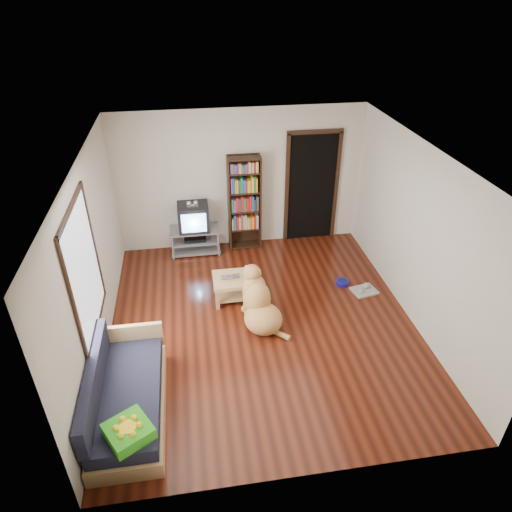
{
  "coord_description": "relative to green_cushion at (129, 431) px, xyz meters",
  "views": [
    {
      "loc": [
        -0.93,
        -5.25,
        4.49
      ],
      "look_at": [
        -0.02,
        0.49,
        0.9
      ],
      "focal_mm": 32.0,
      "sensor_mm": 36.0,
      "label": 1
    }
  ],
  "objects": [
    {
      "name": "bookshelf",
      "position": [
        1.8,
        4.39,
        0.51
      ],
      "size": [
        0.6,
        0.3,
        1.8
      ],
      "color": "black",
      "rests_on": "ground"
    },
    {
      "name": "wall_left",
      "position": [
        -0.5,
        2.05,
        0.81
      ],
      "size": [
        0.0,
        5.0,
        5.0
      ],
      "primitive_type": "plane",
      "rotation": [
        1.57,
        0.0,
        1.57
      ],
      "color": "beige",
      "rests_on": "ground"
    },
    {
      "name": "ceiling",
      "position": [
        1.75,
        2.05,
        2.11
      ],
      "size": [
        5.0,
        5.0,
        0.0
      ],
      "primitive_type": "plane",
      "rotation": [
        3.14,
        0.0,
        0.0
      ],
      "color": "white",
      "rests_on": "ground"
    },
    {
      "name": "sofa",
      "position": [
        -0.12,
        0.67,
        -0.23
      ],
      "size": [
        0.8,
        1.8,
        0.8
      ],
      "color": "tan",
      "rests_on": "ground"
    },
    {
      "name": "grey_rag",
      "position": [
        3.55,
        2.58,
        -0.48
      ],
      "size": [
        0.46,
        0.39,
        0.03
      ],
      "primitive_type": "cube",
      "rotation": [
        0.0,
        0.0,
        0.2
      ],
      "color": "#949494",
      "rests_on": "ground"
    },
    {
      "name": "dog",
      "position": [
        1.7,
        2.09,
        -0.16
      ],
      "size": [
        0.71,
        1.0,
        0.9
      ],
      "color": "tan",
      "rests_on": "ground"
    },
    {
      "name": "wall_back",
      "position": [
        1.75,
        4.55,
        0.81
      ],
      "size": [
        4.5,
        0.0,
        4.5
      ],
      "primitive_type": "plane",
      "rotation": [
        1.57,
        0.0,
        0.0
      ],
      "color": "beige",
      "rests_on": "ground"
    },
    {
      "name": "window",
      "position": [
        -0.48,
        1.55,
        1.01
      ],
      "size": [
        0.03,
        1.46,
        1.7
      ],
      "color": "white",
      "rests_on": "wall_left"
    },
    {
      "name": "crt_tv",
      "position": [
        0.85,
        4.32,
        0.25
      ],
      "size": [
        0.55,
        0.52,
        0.58
      ],
      "color": "black",
      "rests_on": "tv_stand"
    },
    {
      "name": "coffee_table",
      "position": [
        1.35,
        2.74,
        -0.21
      ],
      "size": [
        0.55,
        0.55,
        0.4
      ],
      "color": "tan",
      "rests_on": "ground"
    },
    {
      "name": "green_cushion",
      "position": [
        0.0,
        0.0,
        0.0
      ],
      "size": [
        0.58,
        0.58,
        0.14
      ],
      "primitive_type": "cube",
      "rotation": [
        0.0,
        0.0,
        0.54
      ],
      "color": "green",
      "rests_on": "sofa"
    },
    {
      "name": "dog_bowl",
      "position": [
        3.25,
        2.83,
        -0.45
      ],
      "size": [
        0.22,
        0.22,
        0.08
      ],
      "primitive_type": "cylinder",
      "color": "navy",
      "rests_on": "ground"
    },
    {
      "name": "doorway",
      "position": [
        3.1,
        4.53,
        0.63
      ],
      "size": [
        1.03,
        0.05,
        2.19
      ],
      "color": "black",
      "rests_on": "wall_back"
    },
    {
      "name": "tv_stand",
      "position": [
        0.85,
        4.3,
        -0.22
      ],
      "size": [
        0.9,
        0.45,
        0.5
      ],
      "color": "#99999E",
      "rests_on": "ground"
    },
    {
      "name": "wall_front",
      "position": [
        1.75,
        -0.45,
        0.81
      ],
      "size": [
        4.5,
        0.0,
        4.5
      ],
      "primitive_type": "plane",
      "rotation": [
        -1.57,
        0.0,
        0.0
      ],
      "color": "beige",
      "rests_on": "ground"
    },
    {
      "name": "laptop",
      "position": [
        1.35,
        2.71,
        -0.08
      ],
      "size": [
        0.31,
        0.21,
        0.02
      ],
      "primitive_type": "imported",
      "rotation": [
        0.0,
        0.0,
        0.04
      ],
      "color": "silver",
      "rests_on": "coffee_table"
    },
    {
      "name": "wall_right",
      "position": [
        4.0,
        2.05,
        0.81
      ],
      "size": [
        0.0,
        5.0,
        5.0
      ],
      "primitive_type": "plane",
      "rotation": [
        1.57,
        0.0,
        -1.57
      ],
      "color": "beige",
      "rests_on": "ground"
    },
    {
      "name": "ground",
      "position": [
        1.75,
        2.05,
        -0.49
      ],
      "size": [
        5.0,
        5.0,
        0.0
      ],
      "primitive_type": "plane",
      "color": "#531D0E",
      "rests_on": "ground"
    }
  ]
}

